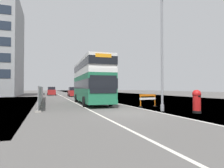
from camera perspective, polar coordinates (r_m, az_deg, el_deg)
ground at (r=14.28m, az=6.36°, el=-8.57°), size 140.00×280.00×0.10m
double_decker_bus at (r=22.31m, az=-6.22°, el=0.93°), size 3.15×11.64×4.91m
lamppost_foreground at (r=15.72m, az=14.50°, el=8.19°), size 0.29×0.70×9.16m
red_pillar_postbox at (r=15.15m, az=23.65°, el=-4.40°), size 0.61×0.61×1.67m
roadworks_barrier at (r=18.83m, az=10.49°, el=-4.27°), size 1.79×0.56×1.20m
construction_site_fence at (r=27.10m, az=-20.04°, el=-2.90°), size 0.44×24.00×1.98m
car_oncoming_near at (r=41.99m, az=-11.36°, el=-2.34°), size 2.03×3.98×1.99m
car_receding_mid at (r=50.77m, az=-17.38°, el=-2.05°), size 2.08×4.58×2.09m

